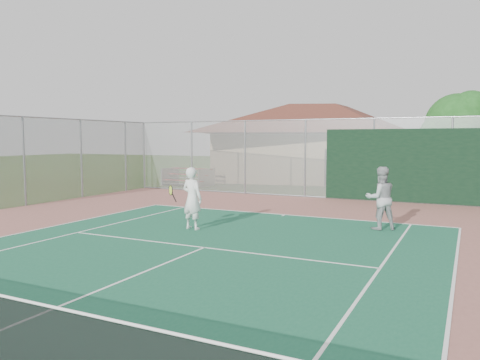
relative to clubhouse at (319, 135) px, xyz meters
The scene contains 7 objects.
back_fence 10.48m from the clubhouse, 60.15° to the right, with size 20.08×0.11×3.53m.
side_fence_left 15.22m from the clubhouse, 117.16° to the right, with size 0.08×9.00×3.50m.
clubhouse is the anchor object (origin of this frame).
bleachers 9.09m from the clubhouse, 130.33° to the right, with size 2.66×1.71×0.97m.
tree 9.32m from the clubhouse, 28.43° to the right, with size 3.51×3.33×4.90m.
player_white_front 17.93m from the clubhouse, 84.97° to the right, with size 1.03×0.67×1.80m.
player_grey_back 16.79m from the clubhouse, 67.20° to the right, with size 1.11×1.05×1.82m.
Camera 1 is at (5.67, -3.15, 2.62)m, focal length 35.00 mm.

